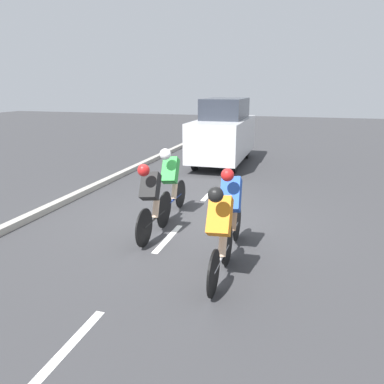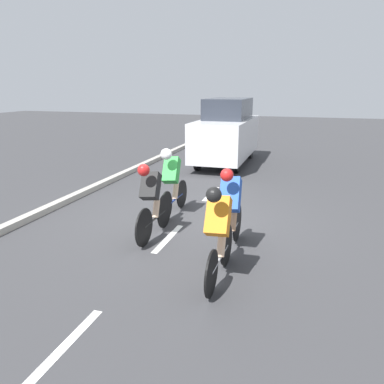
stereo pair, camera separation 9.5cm
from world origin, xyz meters
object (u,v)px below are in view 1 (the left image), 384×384
Objects in this scene: cyclist_orange at (220,231)px; support_car at (224,132)px; cyclist_green at (171,179)px; cyclist_blue at (231,209)px; cyclist_black at (152,199)px.

cyclist_orange is 8.79m from support_car.
cyclist_orange is 0.37× the size of support_car.
cyclist_blue is at bearing 136.57° from cyclist_green.
support_car reaches higher than cyclist_black.
support_car is at bearing -77.08° from cyclist_blue.
cyclist_blue is at bearing -87.98° from cyclist_orange.
cyclist_orange is at bearing 101.66° from support_car.
cyclist_green reaches higher than cyclist_black.
cyclist_orange is 2.01m from cyclist_black.
support_car reaches higher than cyclist_orange.
support_car is at bearing -78.34° from cyclist_orange.
cyclist_blue is at bearing 102.92° from support_car.
cyclist_black is at bearing 91.57° from support_car.
cyclist_blue is 1.55m from cyclist_black.
cyclist_green is 1.00× the size of cyclist_black.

